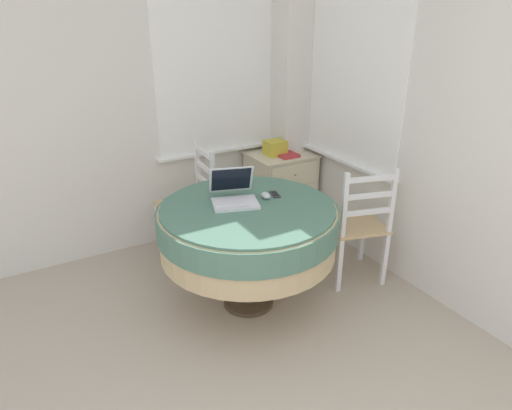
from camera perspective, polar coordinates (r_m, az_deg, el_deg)
name	(u,v)px	position (r m, az deg, el deg)	size (l,w,h in m)	color
corner_room_shell	(290,122)	(3.07, 4.29, 10.31)	(4.37, 5.16, 2.55)	silver
round_dining_table	(248,227)	(3.08, -1.03, -2.75)	(1.22, 1.22, 0.77)	#4C3D2D
laptop	(234,195)	(3.07, -2.79, 1.28)	(0.38, 0.40, 0.22)	silver
computer_mouse	(266,196)	(3.13, 1.22, 1.19)	(0.05, 0.08, 0.04)	silver
cell_phone	(275,194)	(3.19, 2.38, 1.36)	(0.08, 0.13, 0.01)	#2D2D33
dining_chair_near_back_window	(190,204)	(3.85, -8.23, 0.07)	(0.46, 0.45, 0.95)	tan
dining_chair_near_right_window	(357,225)	(3.54, 12.49, -2.51)	(0.52, 0.53, 0.95)	tan
corner_cabinet	(280,190)	(4.37, 3.07, 1.91)	(0.58, 0.49, 0.73)	beige
storage_box	(275,148)	(4.20, 2.40, 7.17)	(0.18, 0.16, 0.13)	gold
book_on_cabinet	(287,155)	(4.18, 3.91, 6.28)	(0.17, 0.19, 0.02)	#BC3338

